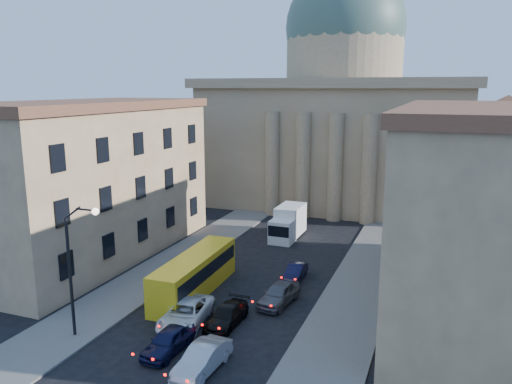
# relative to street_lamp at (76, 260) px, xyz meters

# --- Properties ---
(sidewalk_left) EXTENTS (5.00, 60.00, 0.15)m
(sidewalk_left) POSITION_rel_street_lamp_xyz_m (-1.53, 10.00, -5.21)
(sidewalk_left) COLOR #5B5854
(sidewalk_left) RESTS_ON ground
(sidewalk_right) EXTENTS (5.00, 60.00, 0.15)m
(sidewalk_right) POSITION_rel_street_lamp_xyz_m (15.47, 10.00, -5.21)
(sidewalk_right) COLOR #5B5854
(sidewalk_right) RESTS_ON ground
(church) EXTENTS (68.02, 28.76, 36.60)m
(church) POSITION_rel_street_lamp_xyz_m (6.97, 47.47, 6.59)
(church) COLOR #7F6E4E
(church) RESTS_ON ground
(building_left) EXTENTS (11.60, 26.60, 14.70)m
(building_left) POSITION_rel_street_lamp_xyz_m (-10.03, 14.00, 2.14)
(building_left) COLOR tan
(building_left) RESTS_ON ground
(building_right) EXTENTS (11.60, 26.60, 14.70)m
(building_right) POSITION_rel_street_lamp_xyz_m (23.97, 14.00, 2.14)
(building_right) COLOR tan
(building_right) RESTS_ON ground
(street_lamp) EXTENTS (2.62, 0.44, 8.83)m
(street_lamp) POSITION_rel_street_lamp_xyz_m (0.00, 0.00, 0.00)
(street_lamp) COLOR black
(street_lamp) RESTS_ON ground
(car_left_near) EXTENTS (1.92, 4.40, 1.47)m
(car_left_near) POSITION_rel_street_lamp_xyz_m (6.17, 0.49, -4.55)
(car_left_near) COLOR black
(car_left_near) RESTS_ON ground
(car_right_near) EXTENTS (1.92, 4.68, 1.51)m
(car_right_near) POSITION_rel_street_lamp_xyz_m (9.07, -0.65, -4.53)
(car_right_near) COLOR #999CA1
(car_right_near) RESTS_ON ground
(car_left_mid) EXTENTS (3.25, 5.92, 1.57)m
(car_left_mid) POSITION_rel_street_lamp_xyz_m (5.41, 4.11, -4.50)
(car_left_mid) COLOR silver
(car_left_mid) RESTS_ON ground
(car_right_mid) EXTENTS (1.98, 4.60, 1.32)m
(car_right_mid) POSITION_rel_street_lamp_xyz_m (8.01, 5.04, -4.63)
(car_right_mid) COLOR black
(car_right_mid) RESTS_ON ground
(car_right_far) EXTENTS (2.46, 4.86, 1.58)m
(car_right_far) POSITION_rel_street_lamp_xyz_m (10.31, 9.49, -4.49)
(car_right_far) COLOR #4F4F54
(car_right_far) RESTS_ON ground
(car_right_distant) EXTENTS (1.41, 3.82, 1.25)m
(car_right_distant) POSITION_rel_street_lamp_xyz_m (10.06, 14.65, -4.66)
(car_right_distant) COLOR black
(car_right_distant) RESTS_ON ground
(city_bus) EXTENTS (2.81, 10.91, 3.06)m
(city_bus) POSITION_rel_street_lamp_xyz_m (3.47, 9.13, -3.64)
(city_bus) COLOR gold
(city_bus) RESTS_ON ground
(box_truck) EXTENTS (2.50, 6.16, 3.37)m
(box_truck) POSITION_rel_street_lamp_xyz_m (5.92, 25.78, -3.69)
(box_truck) COLOR silver
(box_truck) RESTS_ON ground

